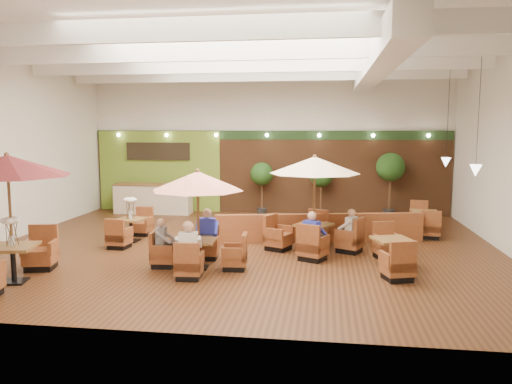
% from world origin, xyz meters
% --- Properties ---
extents(room, '(14.04, 14.00, 5.52)m').
position_xyz_m(room, '(0.25, 1.22, 3.63)').
color(room, '#381E0F').
rests_on(room, ground).
extents(service_counter, '(3.00, 0.75, 1.18)m').
position_xyz_m(service_counter, '(-4.40, 5.10, 0.58)').
color(service_counter, beige).
rests_on(service_counter, ground).
extents(booth_divider, '(6.01, 1.39, 0.84)m').
position_xyz_m(booth_divider, '(2.12, 0.92, 0.42)').
color(booth_divider, brown).
rests_on(booth_divider, ground).
extents(table_0, '(2.59, 2.85, 2.80)m').
position_xyz_m(table_0, '(-4.35, -3.87, 2.12)').
color(table_0, brown).
rests_on(table_0, ground).
extents(table_1, '(2.32, 2.32, 2.37)m').
position_xyz_m(table_1, '(-0.69, -2.23, 1.63)').
color(table_1, brown).
rests_on(table_1, ground).
extents(table_2, '(2.74, 2.74, 2.61)m').
position_xyz_m(table_2, '(1.96, -0.18, 1.78)').
color(table_2, brown).
rests_on(table_2, ground).
extents(table_3, '(0.83, 2.33, 1.46)m').
position_xyz_m(table_3, '(-3.37, 0.27, 0.49)').
color(table_3, brown).
rests_on(table_3, ground).
extents(table_4, '(1.04, 2.59, 0.92)m').
position_xyz_m(table_4, '(3.84, -1.64, 0.35)').
color(table_4, brown).
rests_on(table_4, ground).
extents(table_5, '(0.89, 2.42, 0.89)m').
position_xyz_m(table_5, '(5.40, 2.76, 0.34)').
color(table_5, brown).
rests_on(table_5, ground).
extents(topiary_0, '(0.87, 0.87, 2.03)m').
position_xyz_m(topiary_0, '(-0.14, 5.30, 1.51)').
color(topiary_0, black).
rests_on(topiary_0, ground).
extents(topiary_1, '(0.85, 0.85, 1.97)m').
position_xyz_m(topiary_1, '(2.10, 5.30, 1.47)').
color(topiary_1, black).
rests_on(topiary_1, ground).
extents(topiary_2, '(1.04, 1.04, 2.42)m').
position_xyz_m(topiary_2, '(4.62, 5.30, 1.80)').
color(topiary_2, black).
rests_on(topiary_2, ground).
extents(diner_0, '(0.45, 0.39, 0.85)m').
position_xyz_m(diner_0, '(-0.69, -3.10, 0.78)').
color(diner_0, white).
rests_on(diner_0, ground).
extents(diner_1, '(0.43, 0.36, 0.83)m').
position_xyz_m(diner_1, '(-0.69, -1.37, 0.77)').
color(diner_1, '#2A35B7').
rests_on(diner_1, ground).
extents(diner_2, '(0.30, 0.36, 0.72)m').
position_xyz_m(diner_2, '(-1.55, -2.23, 0.73)').
color(diner_2, gray).
rests_on(diner_2, ground).
extents(diner_3, '(0.45, 0.43, 0.79)m').
position_xyz_m(diner_3, '(1.96, -1.14, 0.76)').
color(diner_3, '#2A35B7').
rests_on(diner_3, ground).
extents(diner_4, '(0.40, 0.41, 0.72)m').
position_xyz_m(diner_4, '(2.92, -0.18, 0.73)').
color(diner_4, white).
rests_on(diner_4, ground).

